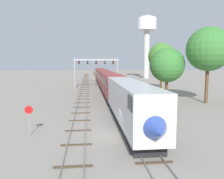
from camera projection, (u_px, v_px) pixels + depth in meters
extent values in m
plane|color=gray|center=(115.00, 136.00, 21.07)|extent=(400.00, 400.00, 0.00)
cube|color=slate|center=(99.00, 82.00, 80.45)|extent=(0.07, 200.00, 0.16)
cube|color=slate|center=(103.00, 82.00, 80.60)|extent=(0.07, 200.00, 0.16)
cube|color=#473828|center=(154.00, 163.00, 15.35)|extent=(2.60, 0.24, 0.10)
cube|color=#473828|center=(141.00, 142.00, 19.30)|extent=(2.60, 0.24, 0.10)
cube|color=#473828|center=(132.00, 129.00, 23.25)|extent=(2.60, 0.24, 0.10)
cube|color=#473828|center=(125.00, 119.00, 27.20)|extent=(2.60, 0.24, 0.10)
cube|color=#473828|center=(121.00, 112.00, 31.15)|extent=(2.60, 0.24, 0.10)
cube|color=#473828|center=(117.00, 107.00, 35.10)|extent=(2.60, 0.24, 0.10)
cube|color=#473828|center=(114.00, 102.00, 39.05)|extent=(2.60, 0.24, 0.10)
cube|color=#473828|center=(112.00, 99.00, 43.00)|extent=(2.60, 0.24, 0.10)
cube|color=#473828|center=(110.00, 96.00, 46.95)|extent=(2.60, 0.24, 0.10)
cube|color=#473828|center=(108.00, 93.00, 50.90)|extent=(2.60, 0.24, 0.10)
cube|color=#473828|center=(107.00, 91.00, 54.85)|extent=(2.60, 0.24, 0.10)
cube|color=#473828|center=(105.00, 89.00, 58.80)|extent=(2.60, 0.24, 0.10)
cube|color=#473828|center=(104.00, 87.00, 62.75)|extent=(2.60, 0.24, 0.10)
cube|color=#473828|center=(103.00, 86.00, 66.70)|extent=(2.60, 0.24, 0.10)
cube|color=#473828|center=(102.00, 85.00, 70.65)|extent=(2.60, 0.24, 0.10)
cube|color=#473828|center=(102.00, 83.00, 74.60)|extent=(2.60, 0.24, 0.10)
cube|color=#473828|center=(101.00, 82.00, 78.55)|extent=(2.60, 0.24, 0.10)
cube|color=#473828|center=(100.00, 82.00, 82.50)|extent=(2.60, 0.24, 0.10)
cube|color=#473828|center=(100.00, 81.00, 86.45)|extent=(2.60, 0.24, 0.10)
cube|color=#473828|center=(99.00, 80.00, 90.40)|extent=(2.60, 0.24, 0.10)
cube|color=#473828|center=(99.00, 79.00, 94.35)|extent=(2.60, 0.24, 0.10)
cube|color=#473828|center=(98.00, 79.00, 98.30)|extent=(2.60, 0.24, 0.10)
cube|color=#473828|center=(98.00, 78.00, 102.25)|extent=(2.60, 0.24, 0.10)
cube|color=#473828|center=(98.00, 77.00, 106.20)|extent=(2.60, 0.24, 0.10)
cube|color=#473828|center=(97.00, 77.00, 110.15)|extent=(2.60, 0.24, 0.10)
cube|color=#473828|center=(97.00, 76.00, 114.10)|extent=(2.60, 0.24, 0.10)
cube|color=#473828|center=(97.00, 76.00, 118.05)|extent=(2.60, 0.24, 0.10)
cube|color=#473828|center=(96.00, 76.00, 122.00)|extent=(2.60, 0.24, 0.10)
cube|color=#473828|center=(96.00, 75.00, 125.95)|extent=(2.60, 0.24, 0.10)
cube|color=#473828|center=(96.00, 75.00, 129.90)|extent=(2.60, 0.24, 0.10)
cube|color=#473828|center=(96.00, 74.00, 133.85)|extent=(2.60, 0.24, 0.10)
cube|color=#473828|center=(95.00, 74.00, 137.80)|extent=(2.60, 0.24, 0.10)
cube|color=#473828|center=(95.00, 74.00, 141.75)|extent=(2.60, 0.24, 0.10)
cube|color=#473828|center=(95.00, 73.00, 145.70)|extent=(2.60, 0.24, 0.10)
cube|color=#473828|center=(95.00, 73.00, 149.65)|extent=(2.60, 0.24, 0.10)
cube|color=#473828|center=(95.00, 73.00, 153.60)|extent=(2.60, 0.24, 0.10)
cube|color=#473828|center=(94.00, 73.00, 157.55)|extent=(2.60, 0.24, 0.10)
cube|color=#473828|center=(94.00, 72.00, 161.50)|extent=(2.60, 0.24, 0.10)
cube|color=#473828|center=(94.00, 72.00, 165.45)|extent=(2.60, 0.24, 0.10)
cube|color=#473828|center=(94.00, 72.00, 169.40)|extent=(2.60, 0.24, 0.10)
cube|color=#473828|center=(94.00, 72.00, 173.35)|extent=(2.60, 0.24, 0.10)
cube|color=#473828|center=(94.00, 72.00, 177.30)|extent=(2.60, 0.24, 0.10)
cube|color=slate|center=(82.00, 88.00, 60.12)|extent=(0.07, 160.00, 0.16)
cube|color=slate|center=(87.00, 88.00, 60.27)|extent=(0.07, 160.00, 0.16)
cube|color=#473828|center=(73.00, 167.00, 14.78)|extent=(2.60, 0.24, 0.10)
cube|color=#473828|center=(76.00, 145.00, 18.73)|extent=(2.60, 0.24, 0.10)
cube|color=#473828|center=(78.00, 131.00, 22.68)|extent=(2.60, 0.24, 0.10)
cube|color=#473828|center=(80.00, 120.00, 26.63)|extent=(2.60, 0.24, 0.10)
cube|color=#473828|center=(81.00, 113.00, 30.58)|extent=(2.60, 0.24, 0.10)
cube|color=#473828|center=(82.00, 107.00, 34.53)|extent=(2.60, 0.24, 0.10)
cube|color=#473828|center=(82.00, 103.00, 38.48)|extent=(2.60, 0.24, 0.10)
cube|color=#473828|center=(83.00, 99.00, 42.42)|extent=(2.60, 0.24, 0.10)
cube|color=#473828|center=(83.00, 96.00, 46.37)|extent=(2.60, 0.24, 0.10)
cube|color=#473828|center=(84.00, 93.00, 50.32)|extent=(2.60, 0.24, 0.10)
cube|color=#473828|center=(84.00, 91.00, 54.27)|extent=(2.60, 0.24, 0.10)
cube|color=#473828|center=(84.00, 89.00, 58.22)|extent=(2.60, 0.24, 0.10)
cube|color=#473828|center=(84.00, 88.00, 62.17)|extent=(2.60, 0.24, 0.10)
cube|color=#473828|center=(85.00, 86.00, 66.12)|extent=(2.60, 0.24, 0.10)
cube|color=#473828|center=(85.00, 85.00, 70.07)|extent=(2.60, 0.24, 0.10)
cube|color=#473828|center=(85.00, 84.00, 74.02)|extent=(2.60, 0.24, 0.10)
cube|color=#473828|center=(85.00, 83.00, 77.97)|extent=(2.60, 0.24, 0.10)
cube|color=#473828|center=(85.00, 82.00, 81.92)|extent=(2.60, 0.24, 0.10)
cube|color=#473828|center=(85.00, 81.00, 85.87)|extent=(2.60, 0.24, 0.10)
cube|color=#473828|center=(86.00, 80.00, 89.82)|extent=(2.60, 0.24, 0.10)
cube|color=#473828|center=(86.00, 79.00, 93.77)|extent=(2.60, 0.24, 0.10)
cube|color=#473828|center=(86.00, 79.00, 97.72)|extent=(2.60, 0.24, 0.10)
cube|color=#473828|center=(86.00, 78.00, 101.67)|extent=(2.60, 0.24, 0.10)
cube|color=#473828|center=(86.00, 77.00, 105.62)|extent=(2.60, 0.24, 0.10)
cube|color=#473828|center=(86.00, 77.00, 109.57)|extent=(2.60, 0.24, 0.10)
cube|color=#473828|center=(86.00, 76.00, 113.52)|extent=(2.60, 0.24, 0.10)
cube|color=#473828|center=(86.00, 76.00, 117.47)|extent=(2.60, 0.24, 0.10)
cube|color=#473828|center=(86.00, 76.00, 121.42)|extent=(2.60, 0.24, 0.10)
cube|color=#473828|center=(86.00, 75.00, 125.37)|extent=(2.60, 0.24, 0.10)
cube|color=#473828|center=(86.00, 75.00, 129.32)|extent=(2.60, 0.24, 0.10)
cube|color=#473828|center=(86.00, 74.00, 133.27)|extent=(2.60, 0.24, 0.10)
cube|color=#473828|center=(86.00, 74.00, 137.22)|extent=(2.60, 0.24, 0.10)
cube|color=silver|center=(130.00, 100.00, 24.26)|extent=(3.00, 18.71, 3.80)
cone|color=#2D479E|center=(156.00, 129.00, 14.87)|extent=(2.88, 2.60, 2.88)
cube|color=black|center=(151.00, 102.00, 16.07)|extent=(3.04, 1.80, 1.10)
cube|color=black|center=(129.00, 121.00, 24.54)|extent=(2.52, 16.84, 1.00)
cube|color=maroon|center=(111.00, 83.00, 43.72)|extent=(3.00, 18.71, 3.80)
cube|color=black|center=(111.00, 81.00, 43.67)|extent=(3.04, 17.21, 0.90)
cube|color=black|center=(111.00, 95.00, 44.00)|extent=(2.52, 16.84, 1.00)
cube|color=maroon|center=(104.00, 77.00, 63.19)|extent=(3.00, 18.71, 3.80)
cube|color=black|center=(104.00, 76.00, 63.14)|extent=(3.04, 17.21, 0.90)
cube|color=black|center=(104.00, 85.00, 63.47)|extent=(2.52, 16.84, 1.00)
cube|color=maroon|center=(100.00, 74.00, 82.65)|extent=(3.00, 18.71, 3.80)
cube|color=black|center=(100.00, 73.00, 82.60)|extent=(3.04, 17.21, 0.90)
cube|color=black|center=(100.00, 80.00, 82.93)|extent=(2.52, 16.84, 1.00)
cylinder|color=#999BA0|center=(75.00, 73.00, 59.91)|extent=(0.36, 0.36, 8.29)
cylinder|color=#999BA0|center=(117.00, 73.00, 61.12)|extent=(0.36, 0.36, 8.29)
cube|color=#999BA0|center=(96.00, 60.00, 60.10)|extent=(12.10, 0.36, 0.50)
cube|color=black|center=(79.00, 62.00, 59.75)|extent=(0.44, 0.32, 0.90)
sphere|color=red|center=(79.00, 62.00, 59.56)|extent=(0.28, 0.28, 0.28)
cube|color=black|center=(88.00, 62.00, 59.99)|extent=(0.44, 0.32, 0.90)
sphere|color=red|center=(88.00, 62.00, 59.80)|extent=(0.28, 0.28, 0.28)
cube|color=black|center=(96.00, 62.00, 60.23)|extent=(0.44, 0.32, 0.90)
sphere|color=red|center=(96.00, 62.00, 60.04)|extent=(0.28, 0.28, 0.28)
cube|color=black|center=(105.00, 62.00, 60.47)|extent=(0.44, 0.32, 0.90)
sphere|color=yellow|center=(105.00, 62.00, 60.28)|extent=(0.28, 0.28, 0.28)
cube|color=black|center=(113.00, 62.00, 60.71)|extent=(0.44, 0.32, 0.90)
sphere|color=red|center=(113.00, 62.00, 60.53)|extent=(0.28, 0.28, 0.28)
cylinder|color=beige|center=(146.00, 54.00, 99.74)|extent=(2.60, 2.60, 21.27)
cylinder|color=white|center=(147.00, 24.00, 98.17)|extent=(8.27, 8.27, 5.29)
cone|color=white|center=(147.00, 16.00, 97.79)|extent=(8.43, 8.43, 1.20)
cylinder|color=gray|center=(29.00, 124.00, 21.09)|extent=(0.08, 0.08, 2.20)
cylinder|color=red|center=(29.00, 110.00, 20.90)|extent=(0.76, 0.03, 0.76)
cylinder|color=brown|center=(166.00, 89.00, 41.01)|extent=(0.56, 0.56, 4.29)
sphere|color=#387A33|center=(167.00, 65.00, 40.50)|extent=(6.25, 6.25, 6.25)
cylinder|color=brown|center=(161.00, 78.00, 56.52)|extent=(0.56, 0.56, 6.15)
sphere|color=#427F2D|center=(162.00, 56.00, 55.88)|extent=(6.70, 6.70, 6.70)
cylinder|color=brown|center=(207.00, 84.00, 38.03)|extent=(0.56, 0.56, 6.58)
sphere|color=#387A33|center=(208.00, 49.00, 37.34)|extent=(7.35, 7.35, 7.35)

